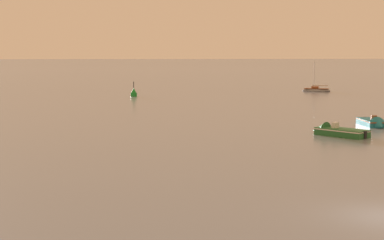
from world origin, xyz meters
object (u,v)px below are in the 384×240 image
at_px(sailboat_moored_0, 316,90).
at_px(motorboat_moored_2, 374,124).
at_px(channel_buoy, 134,93).
at_px(motorboat_moored_3, 334,133).

bearing_deg(sailboat_moored_0, motorboat_moored_2, 107.10).
bearing_deg(motorboat_moored_2, channel_buoy, -149.19).
distance_m(sailboat_moored_0, motorboat_moored_2, 45.98).
relative_size(motorboat_moored_2, motorboat_moored_3, 0.96).
bearing_deg(motorboat_moored_3, motorboat_moored_2, -82.92).
xyz_separation_m(motorboat_moored_2, channel_buoy, (-22.44, 36.52, 0.25)).
bearing_deg(channel_buoy, motorboat_moored_2, -58.43).
bearing_deg(motorboat_moored_2, sailboat_moored_0, 171.37).
bearing_deg(motorboat_moored_2, motorboat_moored_3, -43.61).
distance_m(motorboat_moored_2, motorboat_moored_3, 7.47).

